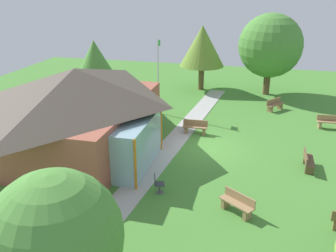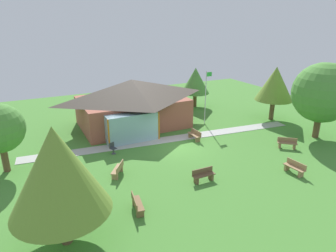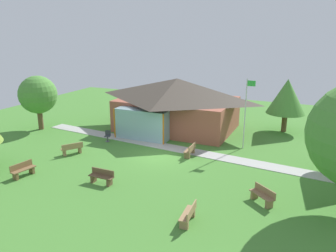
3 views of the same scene
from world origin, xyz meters
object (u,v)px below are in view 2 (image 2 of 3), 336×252
(bench_rear_near_path, at_px, (195,135))
(bench_lawn_far_right, at_px, (287,143))
(patio_chair_west, at_px, (113,148))
(tree_behind_pavilion_right, at_px, (195,81))
(tree_lawn_corner, at_px, (57,171))
(tree_far_east, at_px, (323,93))
(flagpole, at_px, (206,95))
(bench_mid_left, at_px, (118,170))
(bench_front_center, at_px, (203,175))
(bench_front_right, at_px, (295,168))
(tree_east_hedge, at_px, (275,84))
(bench_front_left, at_px, (137,204))
(pavilion, at_px, (132,102))

(bench_rear_near_path, bearing_deg, bench_lawn_far_right, -132.51)
(patio_chair_west, distance_m, tree_behind_pavilion_right, 15.29)
(bench_lawn_far_right, relative_size, tree_lawn_corner, 0.25)
(patio_chair_west, bearing_deg, tree_far_east, 147.04)
(flagpole, xyz_separation_m, bench_mid_left, (-10.84, -6.26, -2.49))
(patio_chair_west, xyz_separation_m, tree_lawn_corner, (-4.71, -8.50, 3.32))
(patio_chair_west, relative_size, tree_far_east, 0.13)
(bench_front_center, bearing_deg, tree_behind_pavilion_right, -118.67)
(bench_front_right, bearing_deg, tree_far_east, -64.81)
(patio_chair_west, distance_m, tree_east_hedge, 17.39)
(bench_front_left, distance_m, bench_front_right, 10.97)
(flagpole, relative_size, bench_front_center, 3.47)
(pavilion, xyz_separation_m, tree_lawn_corner, (-8.31, -13.86, 1.41))
(tree_east_hedge, bearing_deg, bench_lawn_far_right, -124.90)
(bench_front_right, bearing_deg, bench_rear_near_path, 15.60)
(patio_chair_west, bearing_deg, flagpole, 177.42)
(flagpole, relative_size, bench_mid_left, 3.52)
(bench_mid_left, relative_size, tree_east_hedge, 0.28)
(bench_mid_left, xyz_separation_m, patio_chair_west, (0.67, 3.48, 0.01))
(bench_front_center, relative_size, tree_behind_pavilion_right, 0.33)
(bench_lawn_far_right, xyz_separation_m, tree_east_hedge, (4.24, 6.08, 3.29))
(pavilion, relative_size, patio_chair_west, 12.39)
(bench_front_right, height_order, bench_front_center, same)
(tree_east_hedge, bearing_deg, bench_front_right, -126.99)
(bench_front_left, distance_m, tree_east_hedge, 20.21)
(bench_lawn_far_right, bearing_deg, bench_mid_left, 32.34)
(flagpole, height_order, bench_front_left, flagpole)
(patio_chair_west, relative_size, tree_east_hedge, 0.16)
(bench_lawn_far_right, relative_size, bench_front_center, 0.95)
(tree_behind_pavilion_right, relative_size, tree_east_hedge, 0.85)
(flagpole, xyz_separation_m, bench_front_center, (-6.18, -9.39, -2.49))
(bench_front_left, bearing_deg, tree_lawn_corner, -68.88)
(tree_lawn_corner, distance_m, tree_east_hedge, 23.71)
(pavilion, bearing_deg, tree_east_hedge, -18.34)
(bench_lawn_far_right, height_order, tree_far_east, tree_far_east)
(bench_lawn_far_right, relative_size, patio_chair_west, 1.67)
(bench_front_right, distance_m, tree_lawn_corner, 15.10)
(bench_front_right, height_order, bench_rear_near_path, same)
(bench_front_left, relative_size, bench_mid_left, 1.04)
(bench_front_left, bearing_deg, tree_east_hedge, 124.67)
(bench_front_right, relative_size, tree_lawn_corner, 0.27)
(pavilion, height_order, tree_far_east, tree_far_east)
(bench_front_center, height_order, bench_rear_near_path, same)
(bench_front_center, height_order, tree_behind_pavilion_right, tree_behind_pavilion_right)
(tree_behind_pavilion_right, bearing_deg, bench_rear_near_path, -121.10)
(bench_front_right, bearing_deg, bench_front_center, 68.70)
(tree_behind_pavilion_right, bearing_deg, patio_chair_west, -145.72)
(flagpole, relative_size, tree_lawn_corner, 0.91)
(bench_front_right, height_order, tree_lawn_corner, tree_lawn_corner)
(bench_front_left, xyz_separation_m, tree_east_hedge, (17.99, 8.59, 3.29))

